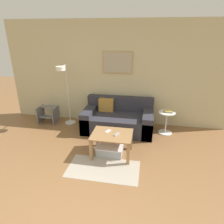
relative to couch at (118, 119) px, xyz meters
The scene contains 11 objects.
wall_back 1.14m from the couch, 110.17° to the left, with size 5.60×0.09×2.55m.
area_rug 1.61m from the couch, 90.63° to the right, with size 1.27×0.68×0.01m, color #A39989.
couch is the anchor object (origin of this frame).
coffee_table 1.11m from the couch, 87.42° to the right, with size 0.77×0.60×0.45m.
storage_bin 1.12m from the couch, 89.55° to the right, with size 0.52×0.37×0.19m.
floor_lamp 1.52m from the couch, behind, with size 0.28×0.54×1.54m.
side_table 1.14m from the couch, ahead, with size 0.38×0.38×0.53m.
book_stack 1.20m from the couch, ahead, with size 0.22×0.19×0.03m.
remote_control 1.14m from the couch, 82.61° to the right, with size 0.04×0.15×0.02m, color #99999E.
cell_phone 1.03m from the couch, 92.54° to the right, with size 0.07×0.14×0.01m, color silver.
step_stool 1.90m from the couch, behind, with size 0.46×0.38×0.43m.
Camera 1 is at (0.84, -1.47, 2.27)m, focal length 32.00 mm.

